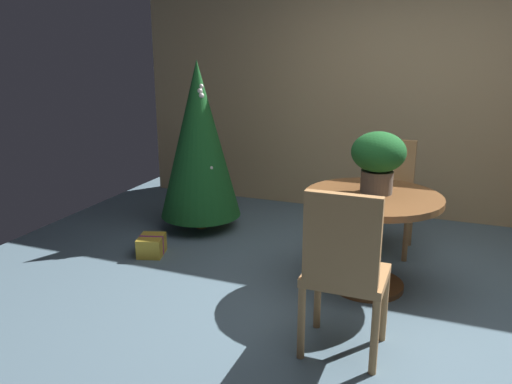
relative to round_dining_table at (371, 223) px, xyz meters
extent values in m
plane|color=slate|center=(0.13, -0.35, -0.50)|extent=(6.60, 6.60, 0.00)
cube|color=tan|center=(0.13, 1.85, 0.80)|extent=(6.00, 0.10, 2.60)
cylinder|color=brown|center=(0.00, 0.00, -0.48)|extent=(0.52, 0.52, 0.04)
cylinder|color=brown|center=(0.00, 0.00, -0.15)|extent=(0.16, 0.16, 0.62)
cylinder|color=brown|center=(0.00, 0.00, 0.19)|extent=(0.96, 0.96, 0.05)
cylinder|color=#665B51|center=(0.01, 0.06, 0.29)|extent=(0.22, 0.22, 0.16)
ellipsoid|color=#195623|center=(0.01, 0.06, 0.50)|extent=(0.38, 0.38, 0.28)
sphere|color=red|center=(-0.12, 0.12, 0.51)|extent=(0.07, 0.07, 0.07)
sphere|color=red|center=(-0.11, 0.04, 0.49)|extent=(0.07, 0.07, 0.07)
sphere|color=red|center=(-0.09, 0.09, 0.51)|extent=(0.08, 0.08, 0.08)
cylinder|color=#B27F4C|center=(-0.20, -0.68, -0.28)|extent=(0.04, 0.04, 0.44)
cylinder|color=#B27F4C|center=(0.20, -0.68, -0.28)|extent=(0.04, 0.04, 0.44)
cylinder|color=#B27F4C|center=(-0.20, -1.03, -0.28)|extent=(0.04, 0.04, 0.44)
cylinder|color=#B27F4C|center=(0.20, -1.03, -0.28)|extent=(0.04, 0.04, 0.44)
cube|color=#B27F4C|center=(0.00, -0.85, -0.03)|extent=(0.45, 0.40, 0.05)
cube|color=#B27F4C|center=(0.00, -1.03, 0.24)|extent=(0.40, 0.05, 0.50)
cylinder|color=#B27F4C|center=(0.20, 0.59, -0.27)|extent=(0.04, 0.04, 0.46)
cylinder|color=#B27F4C|center=(-0.20, 0.59, -0.27)|extent=(0.04, 0.04, 0.46)
cylinder|color=#B27F4C|center=(0.20, 0.96, -0.27)|extent=(0.04, 0.04, 0.46)
cylinder|color=#B27F4C|center=(-0.20, 0.96, -0.27)|extent=(0.04, 0.04, 0.46)
cube|color=#B27F4C|center=(0.00, 0.77, -0.02)|extent=(0.45, 0.41, 0.05)
cube|color=#B27F4C|center=(0.00, 0.96, 0.22)|extent=(0.40, 0.05, 0.43)
cylinder|color=brown|center=(-1.72, 0.69, -0.43)|extent=(0.10, 0.10, 0.14)
cone|color=#195623|center=(-1.72, 0.69, 0.36)|extent=(0.76, 0.76, 1.45)
sphere|color=red|center=(-1.87, 0.89, 0.03)|extent=(0.05, 0.05, 0.05)
sphere|color=silver|center=(-1.66, 0.65, 0.78)|extent=(0.05, 0.05, 0.05)
sphere|color=silver|center=(-1.68, 0.65, 0.82)|extent=(0.05, 0.05, 0.05)
sphere|color=#2D51A8|center=(-1.74, 0.91, 0.22)|extent=(0.06, 0.06, 0.06)
sphere|color=silver|center=(-1.79, 0.73, 0.74)|extent=(0.05, 0.05, 0.05)
sphere|color=silver|center=(-1.67, 0.67, 0.86)|extent=(0.05, 0.05, 0.05)
sphere|color=silver|center=(-1.53, 0.55, 0.14)|extent=(0.04, 0.04, 0.04)
sphere|color=gold|center=(-1.55, 0.85, 0.07)|extent=(0.05, 0.05, 0.05)
cube|color=gold|center=(-1.81, -0.06, -0.42)|extent=(0.27, 0.30, 0.16)
cube|color=#9E287A|center=(-1.81, -0.06, -0.42)|extent=(0.20, 0.09, 0.16)
camera|label=1|loc=(0.49, -3.48, 1.21)|focal=35.82mm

